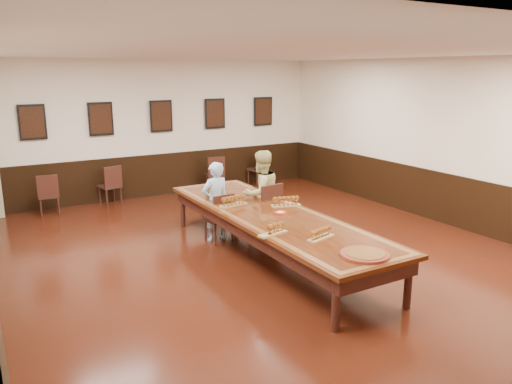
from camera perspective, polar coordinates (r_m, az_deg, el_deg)
floor at (r=8.11m, az=1.79°, el=-7.68°), size 8.00×10.00×0.02m
ceiling at (r=7.55m, az=1.98°, el=15.71°), size 8.00×10.00×0.02m
wall_back at (r=12.16m, az=-10.84°, el=7.13°), size 8.00×0.02×3.20m
wall_right at (r=10.35m, az=21.15°, el=5.32°), size 0.02×10.00×3.20m
chair_man at (r=8.77m, az=-4.31°, el=-2.91°), size 0.45×0.49×0.89m
chair_woman at (r=9.00m, az=1.00°, el=-2.04°), size 0.53×0.56×1.00m
spare_chair_a at (r=11.25m, az=-22.65°, el=-0.23°), size 0.45×0.49×0.88m
spare_chair_b at (r=11.67m, az=-16.39°, el=0.80°), size 0.51×0.54×0.89m
spare_chair_c at (r=12.43m, az=-4.73°, el=2.10°), size 0.51×0.54×0.90m
spare_chair_d at (r=13.09m, az=0.19°, el=2.73°), size 0.50×0.53×0.90m
person_man at (r=8.78m, az=-4.65°, el=-1.11°), size 0.54×0.38×1.42m
person_woman at (r=9.01m, az=0.59°, el=-0.17°), size 0.85×0.69×1.57m
pink_phone at (r=8.49m, az=3.88°, el=-1.27°), size 0.15×0.16×0.01m
wainscoting at (r=7.93m, az=1.82°, el=-4.25°), size 8.00×10.00×1.00m
conference_table at (r=7.90m, az=1.83°, el=-3.49°), size 1.40×5.00×0.76m
posters at (r=12.06m, az=-10.79°, el=8.52°), size 6.14×0.04×0.74m
flight_a at (r=8.30m, az=-2.58°, el=-1.04°), size 0.50×0.20×0.18m
flight_b at (r=8.26m, az=3.44°, el=-1.12°), size 0.51×0.28×0.18m
flight_c at (r=6.87m, az=2.05°, el=-4.28°), size 0.46×0.21×0.17m
flight_d at (r=6.74m, az=7.42°, el=-4.75°), size 0.46×0.25×0.16m
red_plate_grp at (r=7.90m, az=2.80°, el=-2.37°), size 0.20×0.20×0.03m
carved_platter at (r=6.25m, az=12.32°, el=-7.00°), size 0.63×0.63×0.05m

